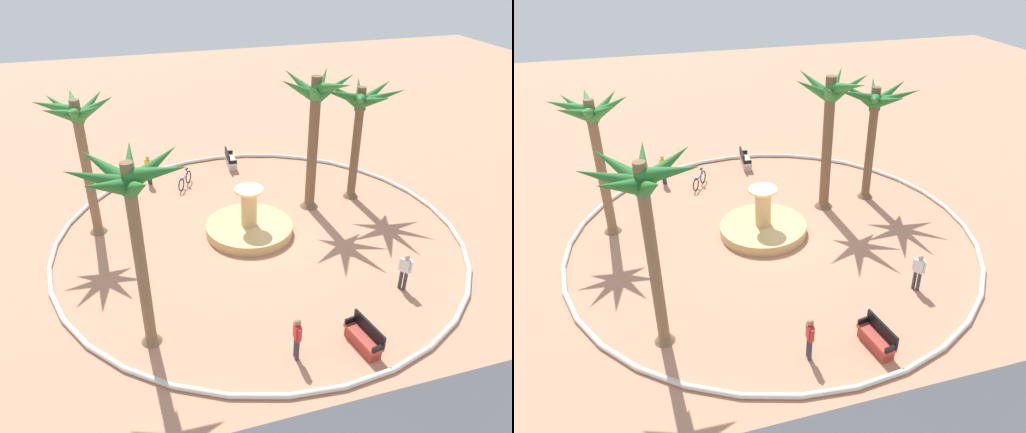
{
  "view_description": "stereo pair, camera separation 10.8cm",
  "coord_description": "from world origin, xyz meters",
  "views": [
    {
      "loc": [
        5.62,
        18.4,
        12.39
      ],
      "look_at": [
        0.1,
        -0.13,
        1.0
      ],
      "focal_mm": 34.52,
      "sensor_mm": 36.0,
      "label": 1
    },
    {
      "loc": [
        5.52,
        18.43,
        12.39
      ],
      "look_at": [
        0.1,
        -0.13,
        1.0
      ],
      "focal_mm": 34.52,
      "sensor_mm": 36.0,
      "label": 2
    }
  ],
  "objects": [
    {
      "name": "person_cyclist_helmet",
      "position": [
        4.27,
        -6.92,
        0.95
      ],
      "size": [
        0.35,
        0.47,
        1.69
      ],
      "color": "#33333D",
      "rests_on": "ground"
    },
    {
      "name": "fountain",
      "position": [
        0.34,
        -0.45,
        0.32
      ],
      "size": [
        4.06,
        4.06,
        2.31
      ],
      "color": "tan",
      "rests_on": "ground"
    },
    {
      "name": "palm_tree_by_curb",
      "position": [
        -5.83,
        -2.31,
        4.74
      ],
      "size": [
        4.18,
        4.06,
        6.14
      ],
      "color": "brown",
      "rests_on": "ground"
    },
    {
      "name": "person_pedestrian_stroll",
      "position": [
        0.98,
        7.51,
        0.93
      ],
      "size": [
        0.23,
        0.53,
        1.66
      ],
      "color": "#33333D",
      "rests_on": "ground"
    },
    {
      "name": "palm_tree_mid_plaza",
      "position": [
        7.17,
        -2.52,
        5.11
      ],
      "size": [
        3.42,
        3.48,
        6.62
      ],
      "color": "brown",
      "rests_on": "ground"
    },
    {
      "name": "palm_tree_far_side",
      "position": [
        -3.3,
        -1.95,
        4.97
      ],
      "size": [
        3.87,
        3.74,
        6.94
      ],
      "color": "brown",
      "rests_on": "ground"
    },
    {
      "name": "bench_west",
      "position": [
        -1.37,
        7.71,
        0.35
      ],
      "size": [
        0.77,
        1.66,
        1.0
      ],
      "color": "#B73D33",
      "rests_on": "ground"
    },
    {
      "name": "ground_plane",
      "position": [
        0.0,
        0.0,
        0.0
      ],
      "size": [
        80.0,
        80.0,
        0.0
      ],
      "primitive_type": "plane",
      "color": "tan"
    },
    {
      "name": "bicycle_red_frame",
      "position": [
        2.44,
        -6.01,
        0.38
      ],
      "size": [
        0.96,
        1.49,
        0.94
      ],
      "color": "black",
      "rests_on": "ground"
    },
    {
      "name": "bench_east",
      "position": [
        -0.61,
        -7.87,
        0.35
      ],
      "size": [
        0.63,
        1.64,
        1.0
      ],
      "color": "beige",
      "rests_on": "ground"
    },
    {
      "name": "person_cyclist_photo",
      "position": [
        -4.31,
        5.3,
        0.92
      ],
      "size": [
        0.37,
        0.43,
        1.64
      ],
      "color": "#33333D",
      "rests_on": "ground"
    },
    {
      "name": "plaza_curb",
      "position": [
        0.0,
        0.0,
        0.1
      ],
      "size": [
        18.56,
        18.56,
        0.2
      ],
      "primitive_type": "torus",
      "color": "silver",
      "rests_on": "ground"
    },
    {
      "name": "palm_tree_near_fountain",
      "position": [
        5.53,
        5.39,
        5.52
      ],
      "size": [
        3.58,
        3.5,
        7.04
      ],
      "color": "brown",
      "rests_on": "ground"
    }
  ]
}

